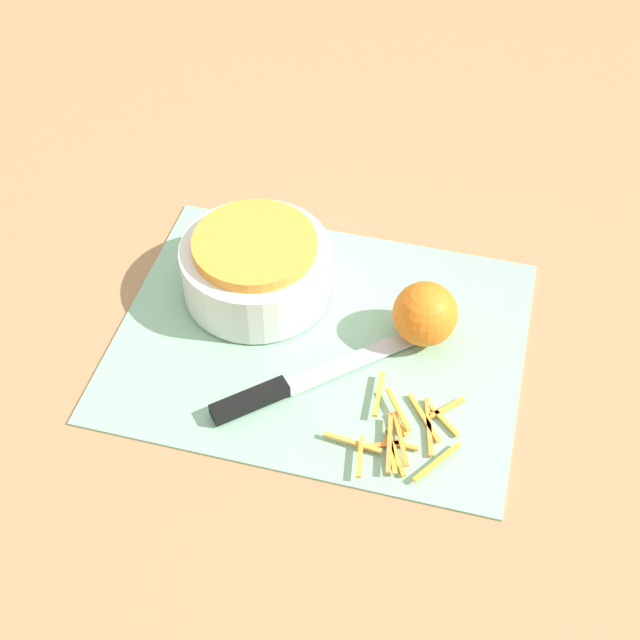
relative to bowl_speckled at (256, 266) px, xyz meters
name	(u,v)px	position (x,y,z in m)	size (l,w,h in m)	color
ground_plane	(320,340)	(0.09, -0.06, -0.05)	(4.00, 4.00, 0.00)	#9E754C
cutting_board	(320,339)	(0.09, -0.06, -0.04)	(0.47, 0.37, 0.01)	#84B793
bowl_speckled	(256,266)	(0.00, 0.00, 0.00)	(0.18, 0.18, 0.08)	silver
knife	(279,390)	(0.07, -0.15, -0.03)	(0.20, 0.19, 0.02)	black
orange_left	(425,314)	(0.21, -0.02, 0.00)	(0.08, 0.08, 0.08)	orange
peel_pile	(401,434)	(0.21, -0.17, -0.04)	(0.14, 0.14, 0.01)	orange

